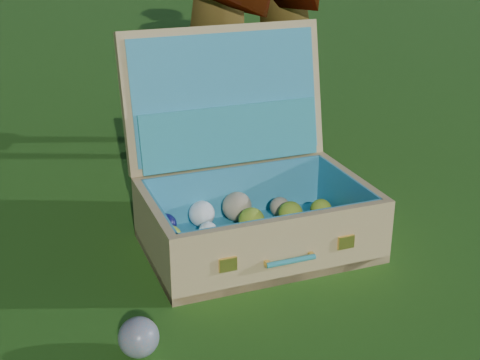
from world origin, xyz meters
name	(u,v)px	position (x,y,z in m)	size (l,w,h in m)	color
ground	(351,251)	(0.00, 0.00, 0.00)	(60.00, 60.00, 0.00)	#215114
stray_ball	(139,337)	(-0.61, -0.05, 0.04)	(0.08, 0.08, 0.08)	teal
suitcase	(244,184)	(-0.16, 0.22, 0.14)	(0.63, 0.58, 0.50)	tan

